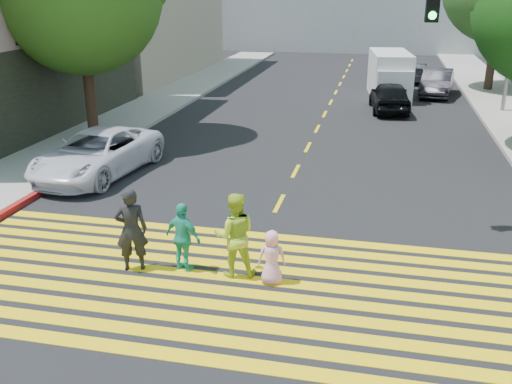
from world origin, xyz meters
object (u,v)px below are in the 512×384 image
(white_van, at_px, (390,76))
(pedestrian_extra, at_px, (183,237))
(pedestrian_woman, at_px, (235,235))
(dark_car_parked, at_px, (437,83))
(pedestrian_man, at_px, (131,229))
(pedestrian_child, at_px, (272,257))
(dark_car_near, at_px, (390,96))
(white_sedan, at_px, (97,153))
(silver_car, at_px, (404,69))

(white_van, bearing_deg, pedestrian_extra, -107.71)
(pedestrian_woman, bearing_deg, white_van, -113.98)
(pedestrian_woman, distance_m, dark_car_parked, 23.08)
(pedestrian_woman, distance_m, pedestrian_extra, 1.12)
(pedestrian_man, xyz_separation_m, pedestrian_child, (2.99, 0.03, -0.34))
(pedestrian_man, xyz_separation_m, dark_car_parked, (7.79, 22.60, -0.20))
(pedestrian_child, bearing_deg, dark_car_parked, -112.14)
(dark_car_parked, bearing_deg, pedestrian_child, -93.29)
(dark_car_near, xyz_separation_m, dark_car_parked, (2.51, 4.79, -0.00))
(pedestrian_extra, xyz_separation_m, dark_car_near, (4.21, 17.62, -0.03))
(pedestrian_child, bearing_deg, dark_car_near, -107.47)
(pedestrian_man, xyz_separation_m, dark_car_near, (5.28, 17.81, -0.20))
(pedestrian_man, distance_m, white_sedan, 6.91)
(pedestrian_child, distance_m, dark_car_parked, 23.08)
(dark_car_near, bearing_deg, pedestrian_man, 67.55)
(pedestrian_child, height_order, dark_car_near, dark_car_near)
(pedestrian_extra, height_order, dark_car_parked, pedestrian_extra)
(pedestrian_man, height_order, dark_car_near, pedestrian_man)
(pedestrian_woman, bearing_deg, silver_car, -113.96)
(silver_car, bearing_deg, white_van, 72.35)
(pedestrian_extra, bearing_deg, dark_car_near, -82.82)
(pedestrian_woman, relative_size, pedestrian_extra, 1.20)
(pedestrian_extra, relative_size, silver_car, 0.31)
(pedestrian_woman, distance_m, pedestrian_child, 0.90)
(pedestrian_woman, height_order, dark_car_parked, pedestrian_woman)
(pedestrian_child, height_order, pedestrian_extra, pedestrian_extra)
(silver_car, distance_m, white_van, 6.26)
(pedestrian_man, distance_m, dark_car_near, 18.58)
(white_sedan, relative_size, white_van, 0.98)
(dark_car_near, bearing_deg, pedestrian_extra, 70.62)
(white_sedan, bearing_deg, pedestrian_child, -33.75)
(dark_car_near, bearing_deg, white_van, -95.55)
(pedestrian_woman, height_order, dark_car_near, pedestrian_woman)
(pedestrian_woman, relative_size, dark_car_near, 0.43)
(white_sedan, distance_m, white_van, 18.16)
(pedestrian_child, height_order, dark_car_parked, dark_car_parked)
(pedestrian_woman, bearing_deg, white_sedan, -58.95)
(white_sedan, distance_m, silver_car, 24.08)
(pedestrian_child, bearing_deg, white_sedan, -50.61)
(dark_car_parked, bearing_deg, pedestrian_woman, -95.36)
(pedestrian_child, relative_size, pedestrian_extra, 0.76)
(pedestrian_woman, bearing_deg, dark_car_parked, -119.85)
(pedestrian_extra, xyz_separation_m, white_sedan, (-4.83, 5.61, -0.05))
(pedestrian_woman, height_order, silver_car, pedestrian_woman)
(dark_car_parked, bearing_deg, dark_car_near, -108.93)
(white_sedan, xyz_separation_m, silver_car, (9.90, 21.95, 0.00))
(dark_car_parked, bearing_deg, white_sedan, -115.78)
(pedestrian_woman, xyz_separation_m, white_van, (3.08, 21.34, 0.22))
(pedestrian_man, height_order, silver_car, pedestrian_man)
(pedestrian_man, height_order, pedestrian_extra, pedestrian_man)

